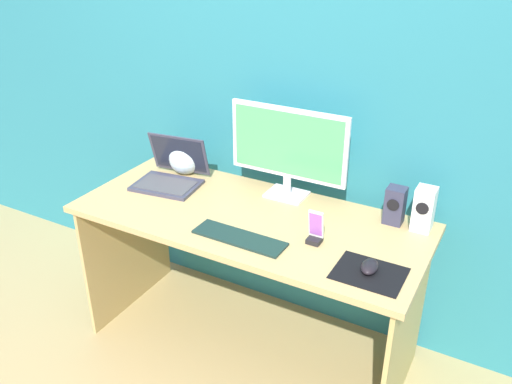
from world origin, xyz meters
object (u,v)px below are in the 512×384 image
(fishbowl, at_px, (185,158))
(mouse, at_px, (370,267))
(speaker_near_monitor, at_px, (395,205))
(keyboard_external, at_px, (239,238))
(monitor, at_px, (288,148))
(laptop, at_px, (171,175))
(phone_in_dock, at_px, (315,231))
(speaker_right, at_px, (424,209))

(fishbowl, bearing_deg, mouse, -19.69)
(speaker_near_monitor, relative_size, keyboard_external, 0.42)
(monitor, height_order, speaker_near_monitor, monitor)
(fishbowl, distance_m, mouse, 1.15)
(laptop, bearing_deg, mouse, -13.17)
(monitor, bearing_deg, keyboard_external, -89.78)
(monitor, height_order, keyboard_external, monitor)
(laptop, height_order, phone_in_dock, laptop)
(mouse, bearing_deg, monitor, 138.44)
(fishbowl, bearing_deg, phone_in_dock, -19.68)
(mouse, bearing_deg, fishbowl, 156.08)
(fishbowl, xyz_separation_m, keyboard_external, (0.56, -0.42, -0.07))
(mouse, relative_size, phone_in_dock, 0.72)
(fishbowl, xyz_separation_m, phone_in_dock, (0.83, -0.30, -0.03))
(speaker_right, xyz_separation_m, mouse, (-0.09, -0.39, -0.07))
(speaker_near_monitor, xyz_separation_m, mouse, (0.02, -0.39, -0.06))
(monitor, xyz_separation_m, keyboard_external, (0.00, -0.43, -0.23))
(speaker_near_monitor, height_order, phone_in_dock, speaker_near_monitor)
(keyboard_external, relative_size, phone_in_dock, 2.78)
(phone_in_dock, bearing_deg, fishbowl, 160.32)
(fishbowl, bearing_deg, monitor, 1.33)
(phone_in_dock, bearing_deg, speaker_right, 41.33)
(monitor, bearing_deg, speaker_right, -0.77)
(speaker_near_monitor, xyz_separation_m, keyboard_external, (-0.50, -0.43, -0.08))
(laptop, relative_size, mouse, 3.34)
(laptop, distance_m, keyboard_external, 0.62)
(speaker_right, bearing_deg, fishbowl, -179.77)
(keyboard_external, relative_size, mouse, 3.87)
(monitor, distance_m, phone_in_dock, 0.45)
(speaker_right, xyz_separation_m, phone_in_dock, (-0.34, -0.30, -0.05))
(speaker_right, xyz_separation_m, laptop, (-1.16, -0.14, -0.05))
(keyboard_external, bearing_deg, speaker_right, 35.62)
(fishbowl, xyz_separation_m, mouse, (1.08, -0.39, -0.06))
(speaker_near_monitor, relative_size, laptop, 0.48)
(monitor, xyz_separation_m, mouse, (0.53, -0.40, -0.22))
(laptop, xyz_separation_m, phone_in_dock, (0.82, -0.16, 0.00))
(speaker_right, relative_size, phone_in_dock, 1.35)
(speaker_near_monitor, bearing_deg, monitor, 179.05)
(laptop, relative_size, keyboard_external, 0.86)
(speaker_near_monitor, distance_m, laptop, 1.06)
(phone_in_dock, bearing_deg, mouse, -19.74)
(speaker_near_monitor, bearing_deg, speaker_right, 0.03)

